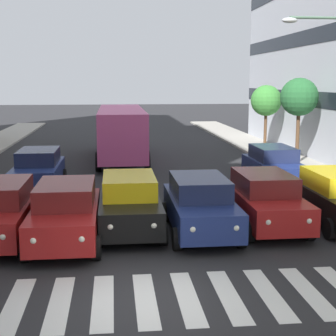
{
  "coord_description": "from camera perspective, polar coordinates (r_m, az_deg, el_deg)",
  "views": [
    {
      "loc": [
        0.61,
        10.1,
        4.59
      ],
      "look_at": [
        -1.29,
        -7.48,
        1.53
      ],
      "focal_mm": 53.96,
      "sensor_mm": 36.0,
      "label": 1
    }
  ],
  "objects": [
    {
      "name": "car_4",
      "position": [
        14.7,
        -11.46,
        -4.97
      ],
      "size": [
        2.02,
        4.44,
        1.72
      ],
      "color": "maroon",
      "rests_on": "ground_plane"
    },
    {
      "name": "street_tree_2",
      "position": [
        28.25,
        14.6,
        7.72
      ],
      "size": [
        2.04,
        2.04,
        4.6
      ],
      "color": "#513823",
      "rests_on": "sidewalk_left"
    },
    {
      "name": "car_row2_0",
      "position": [
        22.05,
        -14.42,
        -0.15
      ],
      "size": [
        2.02,
        4.44,
        1.72
      ],
      "color": "navy",
      "rests_on": "ground_plane"
    },
    {
      "name": "crosswalk_markings",
      "position": [
        11.11,
        -2.56,
        -14.57
      ],
      "size": [
        9.45,
        2.8,
        0.01
      ],
      "color": "silver",
      "rests_on": "ground_plane"
    },
    {
      "name": "car_3",
      "position": [
        15.57,
        -4.38,
        -3.97
      ],
      "size": [
        2.02,
        4.44,
        1.72
      ],
      "color": "black",
      "rests_on": "ground_plane"
    },
    {
      "name": "ground_plane",
      "position": [
        11.11,
        -2.56,
        -14.59
      ],
      "size": [
        180.0,
        180.0,
        0.0
      ],
      "primitive_type": "plane",
      "color": "#262628"
    },
    {
      "name": "street_tree_3",
      "position": [
        33.83,
        11.04,
        7.45
      ],
      "size": [
        2.01,
        2.01,
        4.17
      ],
      "color": "#513823",
      "rests_on": "sidewalk_left"
    },
    {
      "name": "car_row2_1",
      "position": [
        22.82,
        11.84,
        0.28
      ],
      "size": [
        2.02,
        4.44,
        1.72
      ],
      "color": "navy",
      "rests_on": "ground_plane"
    },
    {
      "name": "car_1",
      "position": [
        16.24,
        10.87,
        -3.53
      ],
      "size": [
        2.02,
        4.44,
        1.72
      ],
      "color": "maroon",
      "rests_on": "ground_plane"
    },
    {
      "name": "car_2",
      "position": [
        15.34,
        3.65,
        -4.17
      ],
      "size": [
        2.02,
        4.44,
        1.72
      ],
      "color": "navy",
      "rests_on": "ground_plane"
    },
    {
      "name": "bus_behind_traffic",
      "position": [
        29.46,
        -5.3,
        4.47
      ],
      "size": [
        2.78,
        10.5,
        3.0
      ],
      "color": "#DB5193",
      "rests_on": "ground_plane"
    }
  ]
}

